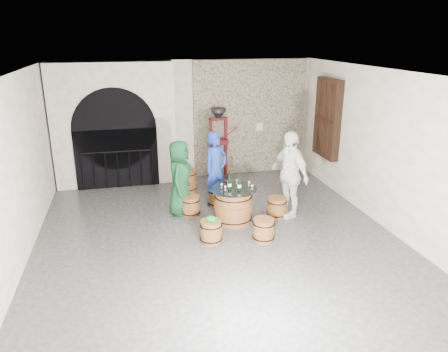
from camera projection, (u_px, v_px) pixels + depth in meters
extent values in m
plane|color=#2A2A2D|center=(218.00, 238.00, 8.39)|extent=(8.00, 8.00, 0.00)
plane|color=silver|center=(186.00, 120.00, 11.57)|extent=(8.00, 0.00, 8.00)
plane|color=silver|center=(304.00, 274.00, 4.19)|extent=(8.00, 0.00, 8.00)
plane|color=silver|center=(14.00, 175.00, 7.12)|extent=(0.00, 8.00, 8.00)
plane|color=silver|center=(385.00, 150.00, 8.64)|extent=(0.00, 8.00, 8.00)
plane|color=beige|center=(217.00, 73.00, 7.37)|extent=(8.00, 8.00, 0.00)
cube|color=#9E937E|center=(250.00, 118.00, 11.90)|extent=(3.20, 0.12, 3.18)
cube|color=silver|center=(115.00, 125.00, 10.93)|extent=(3.10, 0.50, 3.18)
cube|color=black|center=(117.00, 159.00, 10.95)|extent=(2.10, 0.03, 1.55)
cylinder|color=black|center=(115.00, 129.00, 10.70)|extent=(2.10, 0.03, 2.10)
cylinder|color=black|center=(116.00, 152.00, 10.82)|extent=(1.79, 0.04, 0.04)
cylinder|color=black|center=(82.00, 172.00, 10.79)|extent=(0.02, 0.02, 0.98)
cylinder|color=black|center=(94.00, 172.00, 10.85)|extent=(0.02, 0.02, 0.98)
cylinder|color=black|center=(106.00, 171.00, 10.92)|extent=(0.02, 0.02, 0.98)
cylinder|color=black|center=(118.00, 170.00, 10.98)|extent=(0.02, 0.02, 0.98)
cylinder|color=black|center=(130.00, 169.00, 11.04)|extent=(0.02, 0.02, 0.98)
cylinder|color=black|center=(141.00, 168.00, 11.11)|extent=(0.02, 0.02, 0.98)
cylinder|color=black|center=(153.00, 168.00, 11.17)|extent=(0.02, 0.02, 0.98)
cube|color=black|center=(327.00, 118.00, 10.76)|extent=(0.20, 1.10, 2.00)
cube|color=black|center=(326.00, 119.00, 10.75)|extent=(0.06, 0.88, 1.76)
cube|color=black|center=(327.00, 118.00, 10.76)|extent=(0.22, 0.92, 0.06)
cube|color=black|center=(332.00, 121.00, 10.49)|extent=(0.22, 0.06, 1.80)
cube|color=black|center=(327.00, 118.00, 10.76)|extent=(0.22, 0.06, 1.80)
cube|color=black|center=(322.00, 116.00, 11.02)|extent=(0.22, 0.06, 1.80)
cylinder|color=brown|center=(233.00, 206.00, 9.01)|extent=(0.76, 0.76, 0.72)
cylinder|color=brown|center=(233.00, 206.00, 9.01)|extent=(0.81, 0.81, 0.16)
torus|color=black|center=(233.00, 217.00, 9.09)|extent=(0.81, 0.81, 0.02)
torus|color=black|center=(233.00, 196.00, 8.93)|extent=(0.81, 0.81, 0.02)
cylinder|color=brown|center=(233.00, 190.00, 8.89)|extent=(0.78, 0.78, 0.02)
cylinder|color=black|center=(233.00, 189.00, 8.89)|extent=(0.99, 0.99, 0.01)
cylinder|color=brown|center=(191.00, 206.00, 9.42)|extent=(0.40, 0.40, 0.42)
cylinder|color=brown|center=(191.00, 206.00, 9.42)|extent=(0.43, 0.43, 0.09)
torus|color=black|center=(191.00, 212.00, 9.47)|extent=(0.44, 0.44, 0.02)
torus|color=black|center=(190.00, 200.00, 9.38)|extent=(0.44, 0.44, 0.02)
cylinder|color=brown|center=(190.00, 197.00, 9.35)|extent=(0.41, 0.41, 0.02)
cylinder|color=brown|center=(217.00, 197.00, 9.96)|extent=(0.40, 0.40, 0.42)
cylinder|color=brown|center=(217.00, 197.00, 9.96)|extent=(0.43, 0.43, 0.09)
torus|color=black|center=(217.00, 202.00, 10.01)|extent=(0.44, 0.44, 0.02)
torus|color=black|center=(217.00, 191.00, 9.91)|extent=(0.44, 0.44, 0.02)
cylinder|color=brown|center=(217.00, 188.00, 9.89)|extent=(0.41, 0.41, 0.02)
cylinder|color=brown|center=(277.00, 207.00, 9.34)|extent=(0.40, 0.40, 0.42)
cylinder|color=brown|center=(277.00, 207.00, 9.34)|extent=(0.43, 0.43, 0.09)
torus|color=black|center=(277.00, 213.00, 9.38)|extent=(0.44, 0.44, 0.02)
torus|color=black|center=(277.00, 201.00, 9.29)|extent=(0.44, 0.44, 0.02)
cylinder|color=brown|center=(277.00, 198.00, 9.27)|extent=(0.41, 0.41, 0.02)
cylinder|color=brown|center=(264.00, 230.00, 8.27)|extent=(0.40, 0.40, 0.42)
cylinder|color=brown|center=(264.00, 230.00, 8.27)|extent=(0.43, 0.43, 0.09)
torus|color=black|center=(263.00, 237.00, 8.32)|extent=(0.44, 0.44, 0.02)
torus|color=black|center=(264.00, 223.00, 8.22)|extent=(0.44, 0.44, 0.02)
cylinder|color=brown|center=(264.00, 220.00, 8.20)|extent=(0.41, 0.41, 0.02)
cylinder|color=brown|center=(211.00, 232.00, 8.20)|extent=(0.40, 0.40, 0.42)
cylinder|color=brown|center=(211.00, 232.00, 8.20)|extent=(0.43, 0.43, 0.09)
torus|color=black|center=(211.00, 238.00, 8.24)|extent=(0.44, 0.44, 0.02)
torus|color=black|center=(211.00, 225.00, 8.15)|extent=(0.44, 0.44, 0.02)
cylinder|color=brown|center=(211.00, 221.00, 8.13)|extent=(0.41, 0.41, 0.02)
ellipsoid|color=#0B8226|center=(211.00, 219.00, 8.11)|extent=(0.20, 0.20, 0.11)
cylinder|color=#0B8226|center=(215.00, 221.00, 8.11)|extent=(0.13, 0.13, 0.01)
imported|color=#103C1F|center=(180.00, 178.00, 9.31)|extent=(0.79, 0.96, 1.68)
imported|color=navy|center=(216.00, 169.00, 9.80)|extent=(0.76, 0.70, 1.75)
imported|color=white|center=(289.00, 174.00, 9.17)|extent=(0.80, 1.21, 1.92)
cylinder|color=black|center=(230.00, 184.00, 8.81)|extent=(0.07, 0.07, 0.22)
cylinder|color=white|center=(230.00, 185.00, 8.81)|extent=(0.08, 0.08, 0.06)
cone|color=black|center=(230.00, 179.00, 8.77)|extent=(0.07, 0.07, 0.05)
cylinder|color=black|center=(230.00, 176.00, 8.75)|extent=(0.03, 0.03, 0.07)
cylinder|color=black|center=(239.00, 185.00, 8.75)|extent=(0.07, 0.07, 0.22)
cylinder|color=white|center=(239.00, 186.00, 8.75)|extent=(0.08, 0.08, 0.06)
cone|color=black|center=(239.00, 180.00, 8.71)|extent=(0.07, 0.07, 0.05)
cylinder|color=black|center=(239.00, 177.00, 8.69)|extent=(0.03, 0.03, 0.07)
cylinder|color=black|center=(229.00, 181.00, 9.02)|extent=(0.07, 0.07, 0.22)
cylinder|color=white|center=(229.00, 181.00, 9.02)|extent=(0.08, 0.08, 0.06)
cone|color=black|center=(229.00, 175.00, 8.98)|extent=(0.07, 0.07, 0.05)
cylinder|color=black|center=(229.00, 173.00, 8.96)|extent=(0.03, 0.03, 0.07)
cylinder|color=brown|center=(188.00, 181.00, 10.81)|extent=(0.40, 0.40, 0.57)
cylinder|color=brown|center=(188.00, 181.00, 10.81)|extent=(0.43, 0.43, 0.13)
torus|color=black|center=(188.00, 188.00, 10.87)|extent=(0.44, 0.44, 0.02)
torus|color=black|center=(188.00, 173.00, 10.74)|extent=(0.44, 0.44, 0.02)
cylinder|color=brown|center=(188.00, 170.00, 10.71)|extent=(0.41, 0.41, 0.02)
cube|color=#440B10|center=(219.00, 177.00, 11.81)|extent=(0.56, 0.46, 0.10)
cube|color=#440B10|center=(218.00, 142.00, 11.49)|extent=(0.50, 0.33, 0.12)
cube|color=#440B10|center=(218.00, 119.00, 11.29)|extent=(0.49, 0.14, 0.07)
cylinder|color=black|center=(219.00, 157.00, 11.63)|extent=(0.06, 0.06, 1.04)
cylinder|color=black|center=(218.00, 110.00, 11.21)|extent=(0.40, 0.40, 0.09)
cone|color=black|center=(218.00, 115.00, 11.25)|extent=(0.40, 0.40, 0.21)
cube|color=#440B10|center=(211.00, 149.00, 11.49)|extent=(0.08, 0.08, 1.66)
cube|color=#440B10|center=(226.00, 148.00, 11.60)|extent=(0.08, 0.08, 1.66)
cylinder|color=#440B10|center=(230.00, 133.00, 11.45)|extent=(0.45, 0.05, 0.33)
cube|color=silver|center=(259.00, 127.00, 11.96)|extent=(0.18, 0.10, 0.22)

